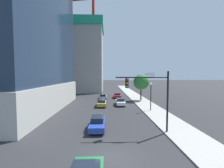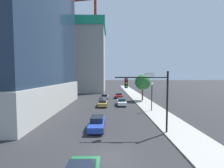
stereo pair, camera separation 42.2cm
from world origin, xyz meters
The scene contains 11 objects.
ground_plane centered at (0.00, 0.00, 0.00)m, with size 400.00×400.00×0.00m, color #28282B.
sidewalk centered at (7.96, 20.00, 0.07)m, with size 4.25×120.00×0.15m, color #9E9B93.
construction_building centered at (-10.13, 48.59, 14.96)m, with size 19.00×15.30×34.64m.
traffic_light_pole centered at (4.33, 4.97, 4.73)m, with size 5.86×0.48×6.74m.
street_lamp centered at (7.37, 15.18, 3.47)m, with size 0.44×0.44×4.96m.
street_tree centered at (8.10, 26.25, 4.74)m, with size 3.90×3.90×6.56m.
car_gold centered at (-1.62, 19.69, 0.70)m, with size 1.79×4.42×1.42m.
car_silver centered at (-1.62, 29.87, 0.69)m, with size 1.90×4.25×1.37m.
car_blue centered at (-1.62, 6.50, 0.72)m, with size 1.74×4.68×1.48m.
car_white centered at (2.37, 20.73, 0.74)m, with size 1.80×4.73×1.49m.
car_red centered at (2.37, 31.14, 0.72)m, with size 1.95×4.48×1.43m.
Camera 2 is at (0.01, -11.15, 6.41)m, focal length 23.88 mm.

